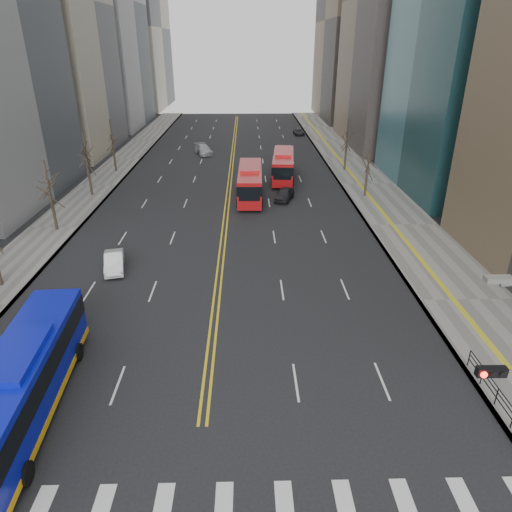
# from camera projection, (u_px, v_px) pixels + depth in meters

# --- Properties ---
(sidewalk_right) EXTENTS (7.00, 130.00, 0.15)m
(sidewalk_right) POSITION_uv_depth(u_px,v_px,m) (367.00, 184.00, 57.89)
(sidewalk_right) COLOR slate
(sidewalk_right) RESTS_ON ground
(sidewalk_left) EXTENTS (5.00, 130.00, 0.15)m
(sidewalk_left) POSITION_uv_depth(u_px,v_px,m) (98.00, 186.00, 57.22)
(sidewalk_left) COLOR slate
(sidewalk_left) RESTS_ON ground
(centerline) EXTENTS (0.55, 100.00, 0.01)m
(centerline) POSITION_uv_depth(u_px,v_px,m) (231.00, 166.00, 66.63)
(centerline) COLOR gold
(centerline) RESTS_ON ground
(pedestrian_railing) EXTENTS (0.06, 6.06, 1.02)m
(pedestrian_railing) POSITION_uv_depth(u_px,v_px,m) (497.00, 394.00, 22.19)
(pedestrian_railing) COLOR black
(pedestrian_railing) RESTS_ON sidewalk_right
(street_trees) EXTENTS (35.20, 47.20, 7.60)m
(street_trees) POSITION_uv_depth(u_px,v_px,m) (154.00, 168.00, 45.91)
(street_trees) COLOR #32281E
(street_trees) RESTS_ON ground
(blue_bus) EXTENTS (3.53, 12.75, 3.65)m
(blue_bus) POSITION_uv_depth(u_px,v_px,m) (22.00, 381.00, 21.36)
(blue_bus) COLOR #0B15AF
(blue_bus) RESTS_ON ground
(red_bus_near) EXTENTS (3.08, 11.50, 3.62)m
(red_bus_near) POSITION_uv_depth(u_px,v_px,m) (250.00, 181.00, 52.27)
(red_bus_near) COLOR #A31113
(red_bus_near) RESTS_ON ground
(red_bus_far) EXTENTS (3.66, 11.43, 3.56)m
(red_bus_far) POSITION_uv_depth(u_px,v_px,m) (283.00, 164.00, 59.60)
(red_bus_far) COLOR #A31113
(red_bus_far) RESTS_ON ground
(car_white) EXTENTS (2.29, 4.26, 1.33)m
(car_white) POSITION_uv_depth(u_px,v_px,m) (114.00, 262.00, 35.92)
(car_white) COLOR white
(car_white) RESTS_ON ground
(car_dark_mid) EXTENTS (2.88, 4.34, 1.37)m
(car_dark_mid) POSITION_uv_depth(u_px,v_px,m) (285.00, 194.00, 51.88)
(car_dark_mid) COLOR black
(car_dark_mid) RESTS_ON ground
(car_silver) EXTENTS (3.64, 5.48, 1.48)m
(car_silver) POSITION_uv_depth(u_px,v_px,m) (203.00, 150.00, 73.51)
(car_silver) COLOR #A1A1A6
(car_silver) RESTS_ON ground
(car_dark_far) EXTENTS (2.04, 4.00, 1.08)m
(car_dark_far) POSITION_uv_depth(u_px,v_px,m) (299.00, 132.00, 89.10)
(car_dark_far) COLOR black
(car_dark_far) RESTS_ON ground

